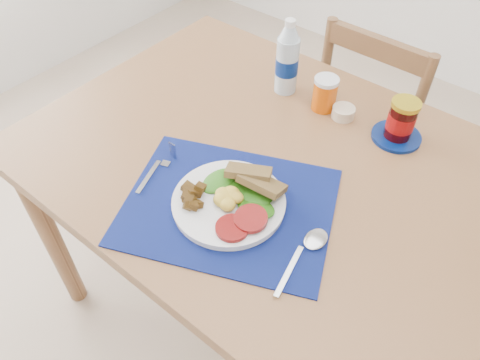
# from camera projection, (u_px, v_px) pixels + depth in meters

# --- Properties ---
(table) EXTENTS (1.40, 0.90, 0.75)m
(table) POSITION_uv_depth(u_px,v_px,m) (296.00, 195.00, 1.19)
(table) COLOR brown
(table) RESTS_ON ground
(chair_far) EXTENTS (0.39, 0.38, 1.05)m
(chair_far) POSITION_uv_depth(u_px,v_px,m) (375.00, 109.00, 1.65)
(chair_far) COLOR #55321E
(chair_far) RESTS_ON ground
(placemat) EXTENTS (0.57, 0.51, 0.00)m
(placemat) POSITION_uv_depth(u_px,v_px,m) (229.00, 206.00, 1.05)
(placemat) COLOR black
(placemat) RESTS_ON table
(breakfast_plate) EXTENTS (0.25, 0.25, 0.06)m
(breakfast_plate) POSITION_uv_depth(u_px,v_px,m) (226.00, 200.00, 1.04)
(breakfast_plate) COLOR silver
(breakfast_plate) RESTS_ON placemat
(fork) EXTENTS (0.05, 0.16, 0.00)m
(fork) POSITION_uv_depth(u_px,v_px,m) (160.00, 168.00, 1.13)
(fork) COLOR #B2B5BA
(fork) RESTS_ON placemat
(spoon) EXTENTS (0.05, 0.19, 0.01)m
(spoon) POSITION_uv_depth(u_px,v_px,m) (308.00, 249.00, 0.97)
(spoon) COLOR #B2B5BA
(spoon) RESTS_ON placemat
(water_bottle) EXTENTS (0.06, 0.06, 0.22)m
(water_bottle) POSITION_uv_depth(u_px,v_px,m) (287.00, 61.00, 1.29)
(water_bottle) COLOR #ADBFCC
(water_bottle) RESTS_ON table
(juice_glass) EXTENTS (0.07, 0.07, 0.09)m
(juice_glass) POSITION_uv_depth(u_px,v_px,m) (325.00, 94.00, 1.27)
(juice_glass) COLOR #CA4B05
(juice_glass) RESTS_ON table
(ramekin) EXTENTS (0.06, 0.06, 0.03)m
(ramekin) POSITION_uv_depth(u_px,v_px,m) (343.00, 112.00, 1.27)
(ramekin) COLOR #CAB194
(ramekin) RESTS_ON table
(jam_on_saucer) EXTENTS (0.13, 0.13, 0.12)m
(jam_on_saucer) POSITION_uv_depth(u_px,v_px,m) (401.00, 123.00, 1.18)
(jam_on_saucer) COLOR #051855
(jam_on_saucer) RESTS_ON table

